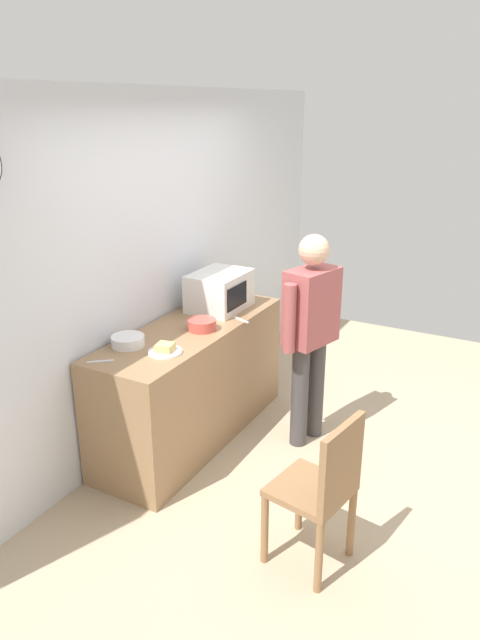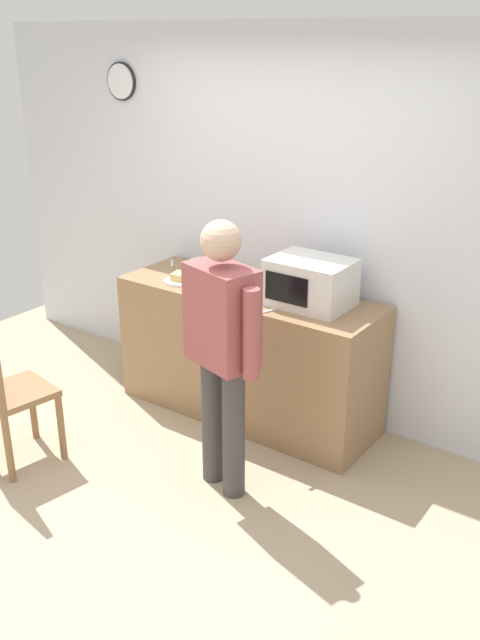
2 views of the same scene
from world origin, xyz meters
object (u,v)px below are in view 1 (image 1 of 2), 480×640
object	(u,v)px
fork_utensil	(100,361)
wooden_chair	(322,487)
sandwich_plate	(165,350)
spoon_utensil	(241,320)
person_standing	(311,325)
salad_bowl	(128,341)
cereal_bowl	(202,325)
microwave	(220,291)

from	to	relation	value
fork_utensil	wooden_chair	size ratio (longest dim) A/B	0.18
sandwich_plate	spoon_utensil	xyz separation A→B (m)	(0.79, -0.15, -0.02)
fork_utensil	person_standing	xyz separation A→B (m)	(1.19, -0.96, 0.02)
salad_bowl	spoon_utensil	bearing A→B (deg)	-28.27
fork_utensil	sandwich_plate	bearing A→B (deg)	-41.09
salad_bowl	cereal_bowl	world-z (taller)	cereal_bowl
microwave	cereal_bowl	distance (m)	0.50
microwave	fork_utensil	distance (m)	1.29
fork_utensil	cereal_bowl	bearing A→B (deg)	-18.46
microwave	wooden_chair	bearing A→B (deg)	-132.72
spoon_utensil	sandwich_plate	bearing A→B (deg)	169.49
microwave	sandwich_plate	bearing A→B (deg)	-171.83
spoon_utensil	person_standing	size ratio (longest dim) A/B	0.10
sandwich_plate	salad_bowl	distance (m)	0.29
spoon_utensil	wooden_chair	xyz separation A→B (m)	(-1.13, -1.12, -0.40)
salad_bowl	fork_utensil	size ratio (longest dim) A/B	1.34
spoon_utensil	wooden_chair	size ratio (longest dim) A/B	0.18
cereal_bowl	microwave	bearing A→B (deg)	14.79
wooden_chair	salad_bowl	bearing A→B (deg)	78.38
microwave	sandwich_plate	world-z (taller)	microwave
sandwich_plate	fork_utensil	size ratio (longest dim) A/B	1.34
sandwich_plate	spoon_utensil	bearing A→B (deg)	-10.51
sandwich_plate	cereal_bowl	xyz separation A→B (m)	(0.48, 0.01, 0.02)
spoon_utensil	salad_bowl	bearing A→B (deg)	151.73
microwave	salad_bowl	world-z (taller)	microwave
fork_utensil	salad_bowl	bearing A→B (deg)	2.24
salad_bowl	person_standing	world-z (taller)	person_standing
sandwich_plate	spoon_utensil	size ratio (longest dim) A/B	1.34
person_standing	microwave	bearing A→B (deg)	84.53
salad_bowl	person_standing	bearing A→B (deg)	-47.38
sandwich_plate	salad_bowl	size ratio (longest dim) A/B	1.01
microwave	cereal_bowl	world-z (taller)	microwave
cereal_bowl	spoon_utensil	world-z (taller)	cereal_bowl
salad_bowl	spoon_utensil	size ratio (longest dim) A/B	1.34
microwave	spoon_utensil	bearing A→B (deg)	-119.56
sandwich_plate	person_standing	distance (m)	1.11
microwave	fork_utensil	bearing A→B (deg)	173.58
microwave	cereal_bowl	bearing A→B (deg)	-165.21
fork_utensil	person_standing	world-z (taller)	person_standing
microwave	salad_bowl	size ratio (longest dim) A/B	2.20
salad_bowl	sandwich_plate	bearing A→B (deg)	-85.34
salad_bowl	wooden_chair	bearing A→B (deg)	-101.62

